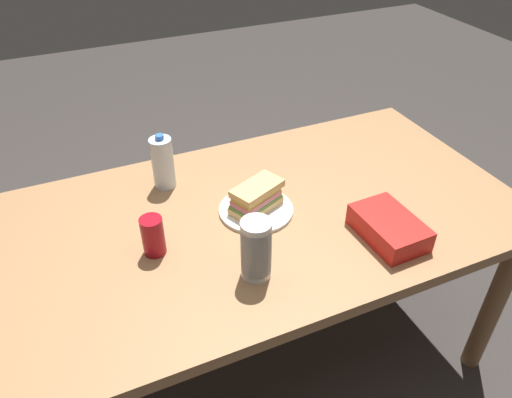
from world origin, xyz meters
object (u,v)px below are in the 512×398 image
(sandwich, at_px, (256,198))
(paper_plate, at_px, (256,210))
(soda_can_red, at_px, (153,236))
(water_bottle_tall, at_px, (163,163))
(plastic_cup_stack, at_px, (256,249))
(dining_table, at_px, (254,235))
(chip_bag, at_px, (389,228))

(sandwich, bearing_deg, paper_plate, -129.71)
(soda_can_red, relative_size, water_bottle_tall, 0.61)
(plastic_cup_stack, bearing_deg, soda_can_red, 139.22)
(paper_plate, xyz_separation_m, soda_can_red, (-0.35, -0.06, 0.05))
(dining_table, height_order, paper_plate, paper_plate)
(plastic_cup_stack, bearing_deg, sandwich, 66.05)
(dining_table, distance_m, soda_can_red, 0.37)
(water_bottle_tall, distance_m, plastic_cup_stack, 0.53)
(chip_bag, bearing_deg, sandwich, 46.49)
(paper_plate, height_order, water_bottle_tall, water_bottle_tall)
(sandwich, xyz_separation_m, chip_bag, (0.31, -0.28, -0.02))
(soda_can_red, relative_size, plastic_cup_stack, 0.66)
(soda_can_red, bearing_deg, paper_plate, 9.18)
(paper_plate, height_order, plastic_cup_stack, plastic_cup_stack)
(soda_can_red, bearing_deg, sandwich, 9.63)
(paper_plate, height_order, chip_bag, chip_bag)
(paper_plate, distance_m, water_bottle_tall, 0.36)
(paper_plate, relative_size, soda_can_red, 1.97)
(water_bottle_tall, height_order, plastic_cup_stack, water_bottle_tall)
(dining_table, height_order, soda_can_red, soda_can_red)
(paper_plate, distance_m, chip_bag, 0.42)
(paper_plate, xyz_separation_m, plastic_cup_stack, (-0.11, -0.26, 0.09))
(dining_table, xyz_separation_m, sandwich, (0.01, 0.02, 0.14))
(sandwich, height_order, soda_can_red, soda_can_red)
(soda_can_red, height_order, water_bottle_tall, water_bottle_tall)
(dining_table, xyz_separation_m, chip_bag, (0.33, -0.26, 0.12))
(water_bottle_tall, bearing_deg, dining_table, -51.80)
(paper_plate, bearing_deg, water_bottle_tall, 131.11)
(chip_bag, bearing_deg, dining_table, 49.52)
(paper_plate, relative_size, sandwich, 1.20)
(chip_bag, distance_m, plastic_cup_stack, 0.43)
(sandwich, relative_size, water_bottle_tall, 1.00)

